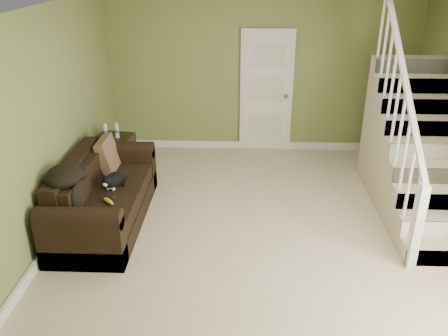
# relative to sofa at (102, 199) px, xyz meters

# --- Properties ---
(floor) EXTENTS (5.00, 5.50, 0.01)m
(floor) POSITION_rel_sofa_xyz_m (2.02, -0.20, -0.32)
(floor) COLOR tan
(floor) RESTS_ON ground
(ceiling) EXTENTS (5.00, 5.50, 0.01)m
(ceiling) POSITION_rel_sofa_xyz_m (2.02, -0.20, 2.28)
(ceiling) COLOR white
(ceiling) RESTS_ON wall_back
(wall_back) EXTENTS (5.00, 0.04, 2.60)m
(wall_back) POSITION_rel_sofa_xyz_m (2.02, 2.55, 0.98)
(wall_back) COLOR olive
(wall_back) RESTS_ON floor
(wall_front) EXTENTS (5.00, 0.04, 2.60)m
(wall_front) POSITION_rel_sofa_xyz_m (2.02, -2.95, 0.98)
(wall_front) COLOR olive
(wall_front) RESTS_ON floor
(wall_left) EXTENTS (0.04, 5.50, 2.60)m
(wall_left) POSITION_rel_sofa_xyz_m (-0.48, -0.20, 0.98)
(wall_left) COLOR olive
(wall_left) RESTS_ON floor
(baseboard_back) EXTENTS (5.00, 0.04, 0.12)m
(baseboard_back) POSITION_rel_sofa_xyz_m (2.02, 2.52, -0.26)
(baseboard_back) COLOR white
(baseboard_back) RESTS_ON floor
(baseboard_left) EXTENTS (0.04, 5.50, 0.12)m
(baseboard_left) POSITION_rel_sofa_xyz_m (-0.45, -0.20, -0.26)
(baseboard_left) COLOR white
(baseboard_left) RESTS_ON floor
(door) EXTENTS (0.86, 0.12, 2.02)m
(door) POSITION_rel_sofa_xyz_m (2.12, 2.51, 0.69)
(door) COLOR white
(door) RESTS_ON floor
(staircase) EXTENTS (1.00, 2.51, 2.82)m
(staircase) POSITION_rel_sofa_xyz_m (4.01, 0.77, 0.32)
(staircase) COLOR tan
(staircase) RESTS_ON floor
(sofa) EXTENTS (0.91, 2.10, 0.83)m
(sofa) POSITION_rel_sofa_xyz_m (0.00, 0.00, 0.00)
(sofa) COLOR black
(sofa) RESTS_ON floor
(side_table) EXTENTS (0.59, 0.59, 0.85)m
(side_table) POSITION_rel_sofa_xyz_m (-0.18, 1.37, -0.00)
(side_table) COLOR black
(side_table) RESTS_ON floor
(cat) EXTENTS (0.25, 0.51, 0.24)m
(cat) POSITION_rel_sofa_xyz_m (0.15, 0.07, 0.23)
(cat) COLOR black
(cat) RESTS_ON sofa
(banana) EXTENTS (0.18, 0.18, 0.06)m
(banana) POSITION_rel_sofa_xyz_m (0.19, -0.34, 0.16)
(banana) COLOR yellow
(banana) RESTS_ON sofa
(throw_pillow) EXTENTS (0.24, 0.49, 0.50)m
(throw_pillow) POSITION_rel_sofa_xyz_m (-0.05, 0.63, 0.31)
(throw_pillow) COLOR #4A2E1D
(throw_pillow) RESTS_ON sofa
(throw_blanket) EXTENTS (0.42, 0.54, 0.21)m
(throw_blanket) POSITION_rel_sofa_xyz_m (-0.23, -0.47, 0.54)
(throw_blanket) COLOR black
(throw_blanket) RESTS_ON sofa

